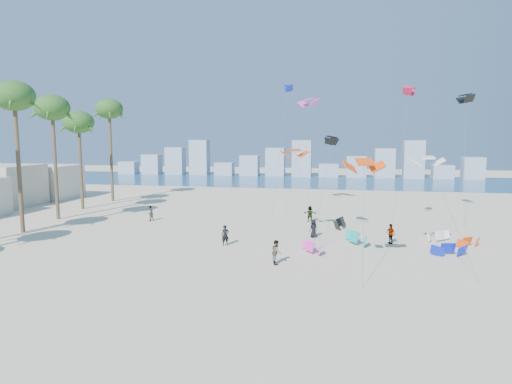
# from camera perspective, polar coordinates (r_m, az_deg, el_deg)

# --- Properties ---
(ground) EXTENTS (220.00, 220.00, 0.00)m
(ground) POSITION_cam_1_polar(r_m,az_deg,el_deg) (25.60, -13.79, -14.37)
(ground) COLOR beige
(ground) RESTS_ON ground
(ocean) EXTENTS (220.00, 220.00, 0.00)m
(ocean) POSITION_cam_1_polar(r_m,az_deg,el_deg) (94.61, 4.51, 1.49)
(ocean) COLOR navy
(ocean) RESTS_ON ground
(kitesurfer_near) EXTENTS (0.76, 0.66, 1.76)m
(kitesurfer_near) POSITION_cam_1_polar(r_m,az_deg,el_deg) (38.35, -3.95, -5.56)
(kitesurfer_near) COLOR black
(kitesurfer_near) RESTS_ON ground
(kitesurfer_mid) EXTENTS (0.89, 1.02, 1.78)m
(kitesurfer_mid) POSITION_cam_1_polar(r_m,az_deg,el_deg) (32.85, 2.62, -7.70)
(kitesurfer_mid) COLOR gray
(kitesurfer_mid) RESTS_ON ground
(kitesurfers_far) EXTENTS (40.16, 18.64, 1.76)m
(kitesurfers_far) POSITION_cam_1_polar(r_m,az_deg,el_deg) (41.96, 11.49, -4.59)
(kitesurfers_far) COLOR black
(kitesurfers_far) RESTS_ON ground
(grounded_kites) EXTENTS (15.48, 13.48, 1.02)m
(grounded_kites) POSITION_cam_1_polar(r_m,az_deg,el_deg) (40.69, 15.99, -5.69)
(grounded_kites) COLOR #F837C2
(grounded_kites) RESTS_ON ground
(flying_kites) EXTENTS (27.86, 31.16, 15.81)m
(flying_kites) POSITION_cam_1_polar(r_m,az_deg,el_deg) (45.25, 16.84, 9.17)
(flying_kites) COLOR #FB4B0D
(flying_kites) RESTS_ON ground
(palm_row) EXTENTS (6.33, 44.80, 14.58)m
(palm_row) POSITION_cam_1_polar(r_m,az_deg,el_deg) (49.42, -29.72, 8.86)
(palm_row) COLOR brown
(palm_row) RESTS_ON ground
(distant_skyline) EXTENTS (85.00, 3.00, 8.40)m
(distant_skyline) POSITION_cam_1_polar(r_m,az_deg,el_deg) (104.41, 4.47, 3.72)
(distant_skyline) COLOR #9EADBF
(distant_skyline) RESTS_ON ground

